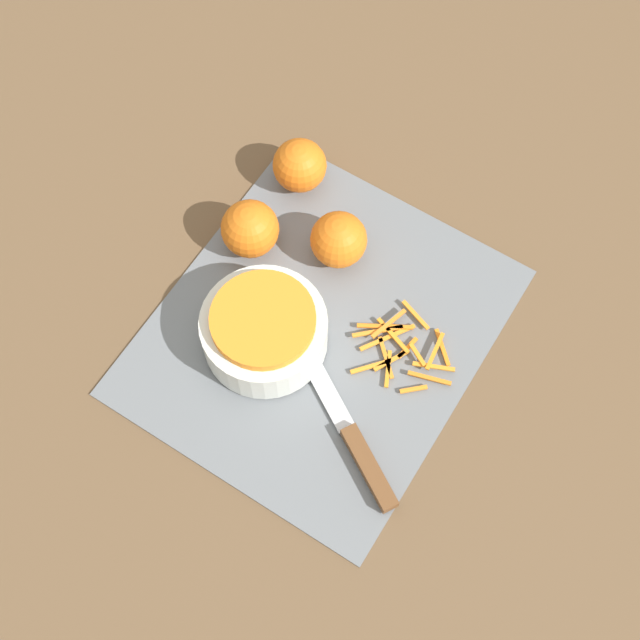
% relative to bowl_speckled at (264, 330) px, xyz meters
% --- Properties ---
extents(ground_plane, '(4.00, 4.00, 0.00)m').
position_rel_bowl_speckled_xyz_m(ground_plane, '(0.05, -0.05, -0.04)').
color(ground_plane, brown).
extents(cutting_board, '(0.44, 0.38, 0.01)m').
position_rel_bowl_speckled_xyz_m(cutting_board, '(0.05, -0.05, -0.04)').
color(cutting_board, slate).
rests_on(cutting_board, ground_plane).
extents(bowl_speckled, '(0.15, 0.15, 0.07)m').
position_rel_bowl_speckled_xyz_m(bowl_speckled, '(0.00, 0.00, 0.00)').
color(bowl_speckled, silver).
rests_on(bowl_speckled, cutting_board).
extents(knife, '(0.14, 0.22, 0.02)m').
position_rel_bowl_speckled_xyz_m(knife, '(-0.06, -0.17, -0.03)').
color(knife, brown).
rests_on(knife, cutting_board).
extents(orange_left, '(0.07, 0.07, 0.07)m').
position_rel_bowl_speckled_xyz_m(orange_left, '(0.22, 0.09, 0.00)').
color(orange_left, orange).
rests_on(orange_left, cutting_board).
extents(orange_right, '(0.07, 0.07, 0.07)m').
position_rel_bowl_speckled_xyz_m(orange_right, '(0.15, -0.01, 0.00)').
color(orange_right, orange).
rests_on(orange_right, cutting_board).
extents(orange_back, '(0.07, 0.07, 0.07)m').
position_rel_bowl_speckled_xyz_m(orange_back, '(0.10, 0.09, 0.00)').
color(orange_back, orange).
rests_on(orange_back, cutting_board).
extents(peel_pile, '(0.12, 0.14, 0.01)m').
position_rel_bowl_speckled_xyz_m(peel_pile, '(0.08, -0.15, -0.03)').
color(peel_pile, orange).
rests_on(peel_pile, cutting_board).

